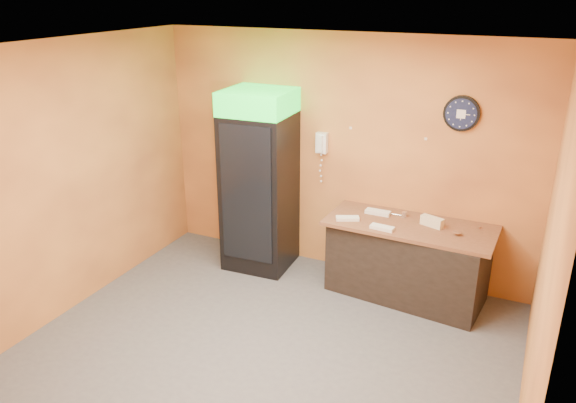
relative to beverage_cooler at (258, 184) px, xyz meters
The scene contains 15 objects.
floor 2.11m from the beverage_cooler, 61.00° to the right, with size 4.50×4.50×0.00m, color #47474C.
back_wall 1.03m from the beverage_cooler, 24.18° to the left, with size 4.50×0.02×2.80m, color #DF8B3F.
left_wall 2.13m from the beverage_cooler, 130.39° to the right, with size 0.02×4.00×2.80m, color #DF8B3F.
right_wall 3.54m from the beverage_cooler, 27.04° to the right, with size 0.02×4.00×2.80m, color #DF8B3F.
ceiling 2.53m from the beverage_cooler, 61.00° to the right, with size 4.50×4.00×0.02m, color white.
beverage_cooler is the anchor object (origin of this frame).
prep_counter 1.94m from the beverage_cooler, ahead, with size 1.65×0.74×0.83m, color black.
wall_clock 2.42m from the beverage_cooler, ahead, with size 0.37×0.06×0.37m.
wall_phone 0.89m from the beverage_cooler, 27.72° to the left, with size 0.13×0.11×0.24m.
butcher_paper 1.84m from the beverage_cooler, ahead, with size 1.78×0.80×0.04m, color brown.
sub_roll_stack 2.05m from the beverage_cooler, ahead, with size 0.26×0.16×0.10m.
wrapped_sandwich_left 1.20m from the beverage_cooler, ahead, with size 0.25×0.10×0.04m, color silver.
wrapped_sandwich_mid 1.62m from the beverage_cooler, ahead, with size 0.25×0.10×0.04m, color silver.
wrapped_sandwich_right 1.45m from the beverage_cooler, ahead, with size 0.28×0.11×0.04m, color silver.
kitchen_tool 1.74m from the beverage_cooler, ahead, with size 0.06×0.06×0.06m, color silver.
Camera 1 is at (2.10, -3.92, 3.28)m, focal length 35.00 mm.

